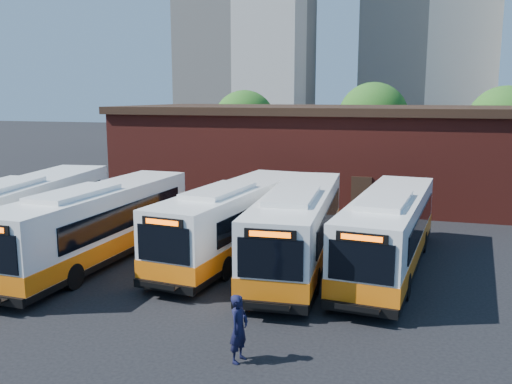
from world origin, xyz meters
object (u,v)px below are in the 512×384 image
(bus_west, at_px, (98,227))
(bus_mideast, at_px, (298,230))
(bus_midwest, at_px, (234,223))
(transit_worker, at_px, (239,328))
(bus_farwest, at_px, (23,220))
(bus_east, at_px, (389,234))

(bus_west, bearing_deg, bus_mideast, 15.22)
(bus_west, distance_m, bus_midwest, 5.93)
(bus_mideast, xyz_separation_m, transit_worker, (0.27, -8.84, -0.58))
(bus_farwest, xyz_separation_m, bus_mideast, (12.29, 1.94, -0.07))
(transit_worker, bearing_deg, bus_west, 62.77)
(bus_midwest, height_order, transit_worker, bus_midwest)
(bus_east, bearing_deg, bus_west, -162.99)
(transit_worker, bearing_deg, bus_mideast, 12.98)
(bus_west, relative_size, bus_mideast, 1.00)
(bus_midwest, relative_size, bus_mideast, 0.99)
(bus_farwest, relative_size, transit_worker, 6.91)
(bus_east, bearing_deg, bus_midwest, -175.28)
(bus_west, bearing_deg, transit_worker, -36.18)
(bus_midwest, height_order, bus_mideast, bus_mideast)
(bus_west, distance_m, bus_mideast, 8.65)
(bus_mideast, bearing_deg, bus_farwest, -174.43)
(bus_farwest, bearing_deg, bus_east, 0.96)
(bus_farwest, xyz_separation_m, bus_east, (16.01, 2.42, -0.10))
(transit_worker, bearing_deg, bus_east, -9.10)
(bus_east, xyz_separation_m, transit_worker, (-3.45, -9.32, -0.55))
(bus_mideast, xyz_separation_m, bus_east, (3.72, 0.48, -0.04))
(bus_midwest, bearing_deg, transit_worker, -63.96)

